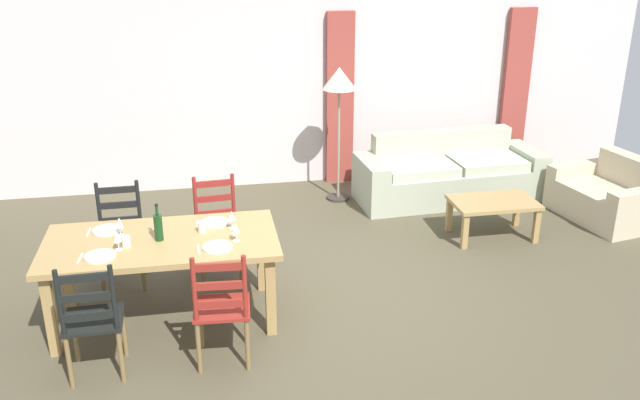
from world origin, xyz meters
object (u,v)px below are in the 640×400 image
object	(u,v)px
dining_chair_far_right	(217,227)
standing_lamp	(339,87)
armchair_upholstered	(610,197)
wine_glass_near_left	(117,237)
wine_bottle	(158,227)
wine_glass_far_right	(232,216)
wine_glass_near_right	(236,229)
coffee_cup_secondary	(126,242)
dining_table	(162,249)
dining_chair_near_right	(222,308)
coffee_cup_primary	(202,227)
wine_glass_far_left	(119,223)
dining_chair_near_left	(93,320)
coffee_table	(493,206)
couch	(447,175)
dining_chair_far_left	(121,235)

from	to	relation	value
dining_chair_far_right	standing_lamp	world-z (taller)	standing_lamp
armchair_upholstered	standing_lamp	distance (m)	3.38
dining_chair_far_right	wine_glass_near_left	world-z (taller)	dining_chair_far_right
wine_bottle	wine_glass_far_right	size ratio (longest dim) A/B	1.96
dining_chair_far_right	wine_glass_near_right	bearing A→B (deg)	-81.92
coffee_cup_secondary	standing_lamp	bearing A→B (deg)	48.76
dining_table	armchair_upholstered	size ratio (longest dim) A/B	1.47
dining_chair_near_right	dining_chair_far_right	bearing A→B (deg)	88.94
wine_bottle	wine_glass_near_right	world-z (taller)	wine_bottle
coffee_cup_primary	armchair_upholstered	bearing A→B (deg)	15.37
dining_table	wine_glass_near_left	size ratio (longest dim) A/B	11.80
coffee_cup_secondary	standing_lamp	size ratio (longest dim) A/B	0.05
wine_bottle	wine_glass_far_left	xyz separation A→B (m)	(-0.32, 0.14, -0.01)
wine_glass_near_right	standing_lamp	world-z (taller)	standing_lamp
dining_table	wine_glass_near_left	distance (m)	0.40
dining_chair_near_left	wine_glass_near_right	bearing A→B (deg)	27.88
dining_table	coffee_table	world-z (taller)	dining_table
coffee_cup_primary	coffee_cup_secondary	size ratio (longest dim) A/B	1.00
standing_lamp	wine_bottle	bearing A→B (deg)	-128.88
dining_chair_near_right	wine_glass_near_right	world-z (taller)	dining_chair_near_right
wine_glass_near_left	standing_lamp	bearing A→B (deg)	48.60
wine_glass_far_left	dining_chair_near_right	bearing A→B (deg)	-47.87
coffee_cup_secondary	wine_glass_near_right	bearing A→B (deg)	-3.33
couch	standing_lamp	bearing A→B (deg)	172.19
wine_bottle	wine_glass_far_right	distance (m)	0.61
armchair_upholstered	dining_chair_far_right	bearing A→B (deg)	-172.72
wine_glass_far_left	standing_lamp	distance (m)	3.37
dining_chair_far_left	coffee_cup_primary	world-z (taller)	dining_chair_far_left
dining_chair_near_right	standing_lamp	distance (m)	3.70
coffee_table	armchair_upholstered	size ratio (longest dim) A/B	0.70
dining_chair_far_right	wine_glass_far_right	world-z (taller)	dining_chair_far_right
dining_chair_near_right	coffee_cup_primary	distance (m)	0.87
wine_glass_near_right	couch	xyz separation A→B (m)	(2.75, 2.46, -0.57)
dining_chair_far_left	wine_glass_near_right	distance (m)	1.42
coffee_table	standing_lamp	world-z (taller)	standing_lamp
dining_chair_near_right	dining_chair_far_left	bearing A→B (deg)	119.96
dining_chair_near_left	wine_glass_near_right	size ratio (longest dim) A/B	5.96
dining_chair_far_left	armchair_upholstered	world-z (taller)	dining_chair_far_left
dining_chair_far_right	wine_glass_far_right	bearing A→B (deg)	-80.30
dining_chair_far_left	dining_chair_near_right	bearing A→B (deg)	-60.04
dining_table	wine_glass_near_right	distance (m)	0.66
dining_chair_far_left	wine_glass_near_left	bearing A→B (deg)	-84.10
wine_bottle	wine_glass_far_left	distance (m)	0.35
dining_chair_near_left	dining_chair_far_right	world-z (taller)	same
wine_bottle	wine_glass_far_right	world-z (taller)	wine_bottle
wine_bottle	couch	size ratio (longest dim) A/B	0.14
standing_lamp	armchair_upholstered	bearing A→B (deg)	-20.97
dining_chair_far_left	coffee_cup_primary	bearing A→B (deg)	-42.36
dining_table	wine_bottle	world-z (taller)	wine_bottle
couch	dining_table	bearing A→B (deg)	-145.43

